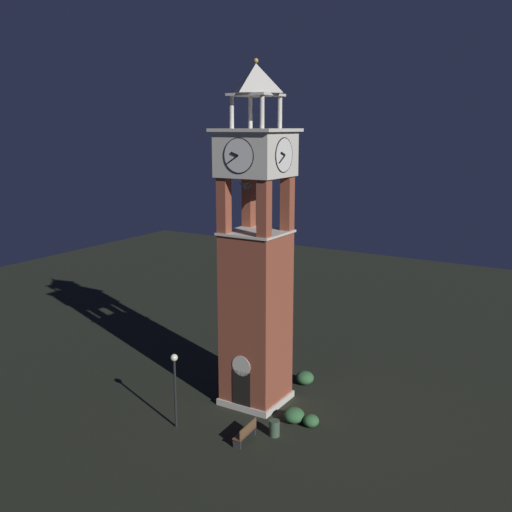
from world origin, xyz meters
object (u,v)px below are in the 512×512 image
object	(u,v)px
lamp_post	(175,377)
trash_bin	(274,428)
park_bench	(246,432)
clock_tower	(256,270)

from	to	relation	value
lamp_post	trash_bin	size ratio (longest dim) A/B	4.84
park_bench	lamp_post	distance (m)	4.39
clock_tower	park_bench	distance (m)	8.20
lamp_post	trash_bin	bearing A→B (deg)	21.13
lamp_post	trash_bin	xyz separation A→B (m)	(4.64, 1.79, -2.28)
trash_bin	lamp_post	bearing A→B (deg)	-158.87
clock_tower	park_bench	world-z (taller)	clock_tower
clock_tower	lamp_post	distance (m)	6.84
park_bench	trash_bin	size ratio (longest dim) A/B	2.03
trash_bin	park_bench	bearing A→B (deg)	-126.62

